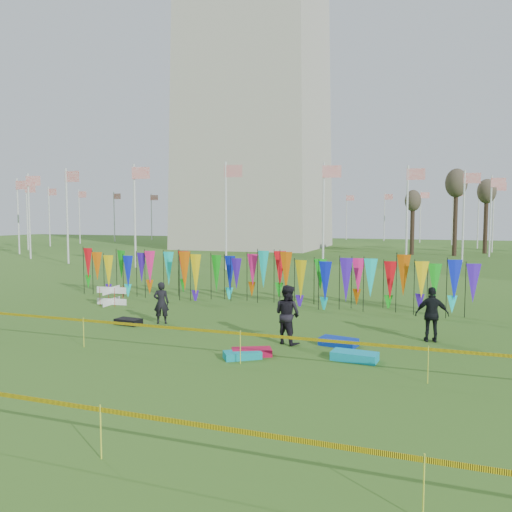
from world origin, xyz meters
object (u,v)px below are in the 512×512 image
(person_mid, at_px, (287,314))
(kite_bag_blue, at_px, (338,342))
(box_kite, at_px, (112,296))
(person_left, at_px, (161,303))
(kite_bag_turquoise, at_px, (242,355))
(kite_bag_red, at_px, (252,352))
(kite_bag_teal, at_px, (355,356))
(person_right, at_px, (432,315))
(kite_bag_black, at_px, (128,322))

(person_mid, bearing_deg, kite_bag_blue, -145.75)
(box_kite, bearing_deg, person_left, -33.04)
(kite_bag_turquoise, height_order, kite_bag_red, kite_bag_red)
(box_kite, xyz_separation_m, kite_bag_teal, (11.51, -5.06, -0.29))
(person_mid, relative_size, person_right, 1.06)
(person_mid, relative_size, kite_bag_turquoise, 1.81)
(kite_bag_blue, relative_size, kite_bag_black, 1.20)
(kite_bag_turquoise, distance_m, kite_bag_blue, 3.21)
(kite_bag_turquoise, distance_m, kite_bag_red, 0.39)
(kite_bag_turquoise, relative_size, kite_bag_black, 1.10)
(kite_bag_turquoise, bearing_deg, person_right, 37.26)
(person_right, bearing_deg, kite_bag_red, 26.78)
(box_kite, height_order, kite_bag_turquoise, box_kite)
(kite_bag_turquoise, bearing_deg, kite_bag_red, 67.86)
(person_mid, xyz_separation_m, kite_bag_red, (-0.57, -1.65, -0.81))
(kite_bag_turquoise, height_order, kite_bag_blue, kite_bag_blue)
(kite_bag_turquoise, bearing_deg, kite_bag_teal, 16.19)
(box_kite, distance_m, kite_bag_blue, 11.42)
(box_kite, distance_m, kite_bag_turquoise, 10.41)
(box_kite, distance_m, kite_bag_black, 4.43)
(person_right, distance_m, kite_bag_turquoise, 6.23)
(kite_bag_black, bearing_deg, kite_bag_teal, -12.30)
(kite_bag_turquoise, bearing_deg, person_left, 143.87)
(kite_bag_blue, xyz_separation_m, kite_bag_red, (-2.11, -1.92, -0.01))
(kite_bag_blue, bearing_deg, box_kite, 161.39)
(person_mid, height_order, kite_bag_blue, person_mid)
(kite_bag_red, height_order, kite_bag_teal, kite_bag_teal)
(kite_bag_turquoise, distance_m, kite_bag_black, 6.15)
(kite_bag_turquoise, bearing_deg, box_kite, 145.32)
(person_right, xyz_separation_m, kite_bag_teal, (-1.97, -2.89, -0.75))
(person_mid, xyz_separation_m, person_right, (4.21, 1.73, -0.05))
(kite_bag_black, bearing_deg, person_left, 27.32)
(person_left, bearing_deg, box_kite, -56.69)
(person_right, distance_m, kite_bag_red, 5.91)
(person_left, relative_size, kite_bag_black, 1.68)
(person_right, relative_size, kite_bag_turquoise, 1.71)
(kite_bag_black, bearing_deg, box_kite, 133.40)
(person_left, bearing_deg, kite_bag_teal, 138.44)
(person_mid, relative_size, kite_bag_black, 1.98)
(box_kite, height_order, kite_bag_red, box_kite)
(kite_bag_blue, bearing_deg, person_left, 171.73)
(person_mid, bearing_deg, box_kite, 1.55)
(box_kite, xyz_separation_m, person_mid, (9.27, -3.91, 0.50))
(kite_bag_teal, bearing_deg, person_right, 55.75)
(box_kite, bearing_deg, kite_bag_red, -32.59)
(box_kite, relative_size, kite_bag_red, 0.74)
(person_left, relative_size, person_mid, 0.85)
(person_mid, distance_m, kite_bag_turquoise, 2.28)
(kite_bag_red, bearing_deg, kite_bag_teal, 10.10)
(box_kite, xyz_separation_m, kite_bag_black, (3.04, -3.21, -0.30))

